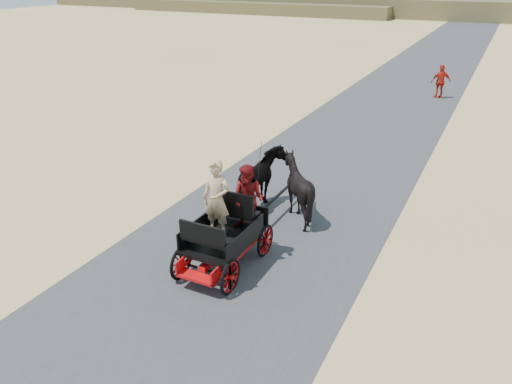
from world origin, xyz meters
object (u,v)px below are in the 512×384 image
at_px(carriage, 225,251).
at_px(pedestrian, 441,82).
at_px(horse_left, 261,181).
at_px(horse_right, 298,188).

bearing_deg(carriage, pedestrian, 83.96).
bearing_deg(horse_left, horse_right, -180.00).
height_order(horse_left, horse_right, horse_right).
relative_size(horse_left, horse_right, 1.18).
distance_m(horse_right, pedestrian, 16.01).
xyz_separation_m(horse_left, pedestrian, (2.56, 15.95, 0.02)).
distance_m(carriage, horse_left, 3.09).
distance_m(horse_left, pedestrian, 16.15).
bearing_deg(carriage, horse_left, 100.39).
height_order(carriage, horse_left, horse_left).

